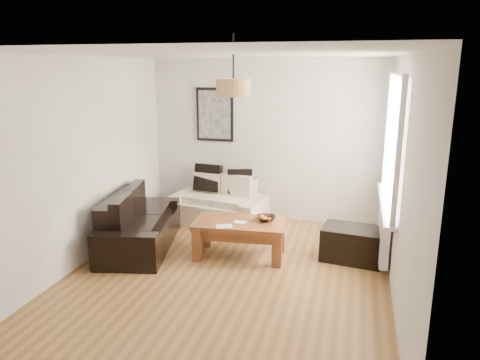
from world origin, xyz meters
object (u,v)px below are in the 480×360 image
(sofa_leather, at_px, (140,222))
(coffee_table, at_px, (240,239))
(ottoman, at_px, (352,244))
(loveseat_cream, at_px, (219,201))

(sofa_leather, relative_size, coffee_table, 1.43)
(coffee_table, bearing_deg, ottoman, 9.78)
(loveseat_cream, relative_size, coffee_table, 1.23)
(loveseat_cream, distance_m, coffee_table, 1.35)
(loveseat_cream, bearing_deg, sofa_leather, -112.01)
(ottoman, bearing_deg, sofa_leather, -173.95)
(ottoman, bearing_deg, loveseat_cream, 156.33)
(ottoman, bearing_deg, coffee_table, -170.22)
(sofa_leather, distance_m, ottoman, 2.90)
(loveseat_cream, distance_m, sofa_leather, 1.45)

